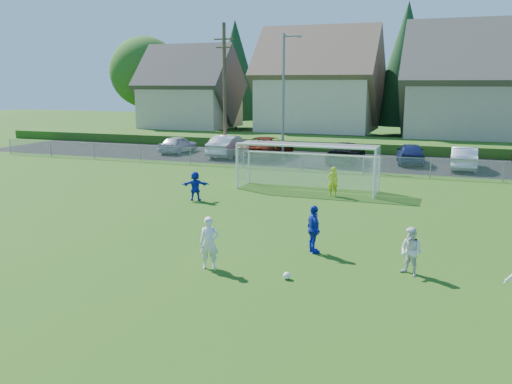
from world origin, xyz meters
TOP-DOWN VIEW (x-y plane):
  - ground at (0.00, 0.00)m, footprint 160.00×160.00m
  - asphalt_lot at (0.00, 27.50)m, footprint 60.00×60.00m
  - grass_embankment at (0.00, 35.00)m, footprint 70.00×6.00m
  - soccer_ball at (2.87, 2.76)m, footprint 0.22×0.22m
  - player_white_a at (0.36, 2.84)m, footprint 0.69×0.57m
  - player_white_b at (6.22, 4.36)m, footprint 0.89×0.83m
  - player_blue_a at (2.98, 5.47)m, footprint 0.87×1.02m
  - player_blue_b at (-4.43, 11.55)m, footprint 1.39×0.89m
  - goalkeeper at (1.61, 14.85)m, footprint 0.64×0.55m
  - car_a at (-13.80, 27.30)m, footprint 1.88×4.14m
  - car_b at (-9.07, 26.69)m, footprint 1.75×4.98m
  - car_c at (-5.98, 26.74)m, footprint 3.10×6.07m
  - car_d at (0.07, 26.27)m, footprint 2.13×5.19m
  - car_e at (4.42, 27.38)m, footprint 2.37×4.64m
  - car_f at (7.90, 26.22)m, footprint 1.59×4.56m
  - soccer_goal at (0.00, 16.05)m, footprint 7.42×1.90m
  - chainlink_fence at (0.00, 22.00)m, footprint 52.06×0.06m
  - streetlight at (-4.45, 26.00)m, footprint 1.38×0.18m
  - utility_pole at (-9.50, 27.00)m, footprint 1.60×0.26m
  - houses_row at (1.97, 42.46)m, footprint 53.90×11.45m
  - tree_row at (1.04, 48.74)m, footprint 65.98×12.36m

SIDE VIEW (x-z plane):
  - ground at x=0.00m, z-range 0.00..0.00m
  - asphalt_lot at x=0.00m, z-range 0.01..0.01m
  - soccer_ball at x=2.87m, z-range 0.00..0.22m
  - grass_embankment at x=0.00m, z-range 0.00..0.80m
  - chainlink_fence at x=0.00m, z-range 0.03..1.23m
  - car_a at x=-13.80m, z-range 0.00..1.38m
  - player_blue_b at x=-4.43m, z-range 0.00..1.43m
  - player_white_b at x=6.22m, z-range 0.00..1.46m
  - goalkeeper at x=1.61m, z-range 0.00..1.50m
  - car_f at x=7.90m, z-range 0.00..1.50m
  - car_d at x=0.07m, z-range 0.00..1.50m
  - car_e at x=4.42m, z-range 0.00..1.51m
  - player_white_a at x=0.36m, z-range 0.00..1.63m
  - player_blue_a at x=2.98m, z-range 0.00..1.63m
  - car_b at x=-9.07m, z-range 0.00..1.64m
  - car_c at x=-5.98m, z-range 0.00..1.64m
  - soccer_goal at x=0.00m, z-range 0.38..2.88m
  - streetlight at x=-4.45m, z-range 0.34..9.34m
  - utility_pole at x=-9.50m, z-range 0.15..10.15m
  - tree_row at x=1.04m, z-range 0.01..13.81m
  - houses_row at x=1.97m, z-range 0.69..13.97m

